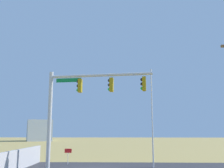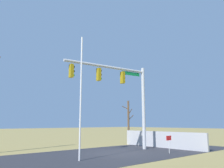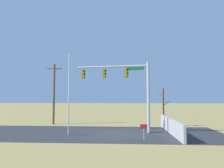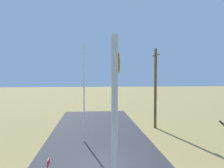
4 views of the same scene
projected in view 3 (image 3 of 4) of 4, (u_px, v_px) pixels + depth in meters
The scene contains 9 objects.
ground_plane at pixel (116, 133), 18.03m from camera, with size 160.00×160.00×0.00m, color #9E894C.
road_surface at pixel (73, 133), 18.26m from camera, with size 28.00×8.00×0.01m, color #2D2D33.
sidewalk_corner at pixel (160, 133), 18.26m from camera, with size 6.00×6.00×0.01m, color #B7B5AD.
retaining_fence at pixel (171, 126), 17.98m from camera, with size 0.20×8.35×1.38m, color #A8A8AD.
signal_mast at pixel (126, 82), 19.04m from camera, with size 7.27×1.23×6.78m.
flagpole at pixel (69, 94), 17.44m from camera, with size 0.10×0.10×7.31m, color silver.
utility_pole at pixel (54, 92), 24.27m from camera, with size 1.90×0.26×7.53m.
bare_tree at pixel (163, 107), 22.31m from camera, with size 1.27×1.02×4.38m.
open_sign at pixel (144, 128), 15.46m from camera, with size 0.56×0.04×1.22m.
Camera 3 is at (0.72, -18.27, 3.46)m, focal length 31.04 mm.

